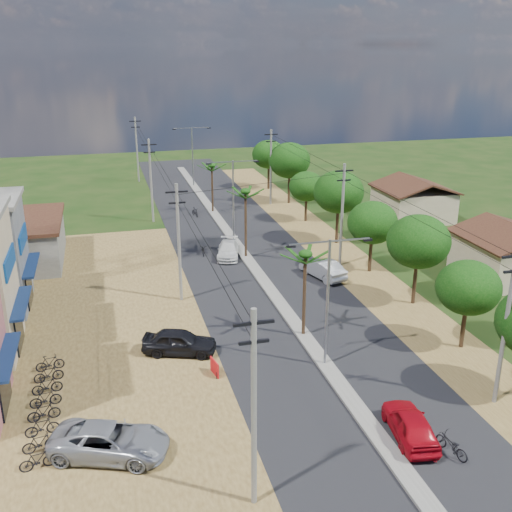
# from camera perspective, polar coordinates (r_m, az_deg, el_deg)

# --- Properties ---
(ground) EXTENTS (160.00, 160.00, 0.00)m
(ground) POSITION_cam_1_polar(r_m,az_deg,el_deg) (36.97, 6.55, -10.32)
(ground) COLOR black
(ground) RESTS_ON ground
(road) EXTENTS (12.00, 110.00, 0.04)m
(road) POSITION_cam_1_polar(r_m,az_deg,el_deg) (49.84, 0.40, -2.03)
(road) COLOR black
(road) RESTS_ON ground
(median) EXTENTS (1.00, 90.00, 0.18)m
(median) POSITION_cam_1_polar(r_m,az_deg,el_deg) (52.53, -0.45, -0.80)
(median) COLOR #605E56
(median) RESTS_ON ground
(dirt_lot_west) EXTENTS (18.00, 46.00, 0.04)m
(dirt_lot_west) POSITION_cam_1_polar(r_m,az_deg,el_deg) (42.06, -17.27, -7.23)
(dirt_lot_west) COLOR brown
(dirt_lot_west) RESTS_ON ground
(dirt_shoulder_east) EXTENTS (5.00, 90.00, 0.03)m
(dirt_shoulder_east) POSITION_cam_1_polar(r_m,az_deg,el_deg) (52.55, 9.39, -1.14)
(dirt_shoulder_east) COLOR brown
(dirt_shoulder_east) RESTS_ON ground
(low_shed) EXTENTS (10.40, 10.40, 3.95)m
(low_shed) POSITION_cam_1_polar(r_m,az_deg,el_deg) (56.89, -23.03, 1.21)
(low_shed) COLOR #605E56
(low_shed) RESTS_ON ground
(house_east_near) EXTENTS (7.60, 7.50, 4.60)m
(house_east_near) POSITION_cam_1_polar(r_m,az_deg,el_deg) (53.52, 23.06, 0.59)
(house_east_near) COLOR tan
(house_east_near) RESTS_ON ground
(house_east_far) EXTENTS (7.60, 7.50, 4.60)m
(house_east_far) POSITION_cam_1_polar(r_m,az_deg,el_deg) (68.44, 14.76, 5.41)
(house_east_far) COLOR tan
(house_east_far) RESTS_ON ground
(tree_east_b) EXTENTS (4.00, 4.00, 5.83)m
(tree_east_b) POSITION_cam_1_polar(r_m,az_deg,el_deg) (39.30, 19.57, -2.86)
(tree_east_b) COLOR black
(tree_east_b) RESTS_ON ground
(tree_east_c) EXTENTS (4.60, 4.60, 6.83)m
(tree_east_c) POSITION_cam_1_polar(r_m,az_deg,el_deg) (44.80, 15.22, 1.33)
(tree_east_c) COLOR black
(tree_east_c) RESTS_ON ground
(tree_east_d) EXTENTS (4.20, 4.20, 6.13)m
(tree_east_d) POSITION_cam_1_polar(r_m,az_deg,el_deg) (50.71, 11.04, 3.14)
(tree_east_d) COLOR black
(tree_east_d) RESTS_ON ground
(tree_east_e) EXTENTS (4.80, 4.80, 7.14)m
(tree_east_e) POSITION_cam_1_polar(r_m,az_deg,el_deg) (57.66, 7.88, 6.06)
(tree_east_e) COLOR black
(tree_east_e) RESTS_ON ground
(tree_east_f) EXTENTS (3.80, 3.80, 5.52)m
(tree_east_f) POSITION_cam_1_polar(r_m,az_deg,el_deg) (65.06, 4.83, 6.62)
(tree_east_f) COLOR black
(tree_east_f) RESTS_ON ground
(tree_east_g) EXTENTS (5.00, 5.00, 7.38)m
(tree_east_g) POSITION_cam_1_polar(r_m,az_deg,el_deg) (72.40, 3.20, 9.07)
(tree_east_g) COLOR black
(tree_east_g) RESTS_ON ground
(tree_east_h) EXTENTS (4.40, 4.40, 6.52)m
(tree_east_h) POSITION_cam_1_polar(r_m,az_deg,el_deg) (79.95, 1.22, 9.65)
(tree_east_h) COLOR black
(tree_east_h) RESTS_ON ground
(palm_median_near) EXTENTS (2.00, 2.00, 6.15)m
(palm_median_near) POSITION_cam_1_polar(r_m,az_deg,el_deg) (38.07, 4.73, -0.18)
(palm_median_near) COLOR black
(palm_median_near) RESTS_ON ground
(palm_median_mid) EXTENTS (2.00, 2.00, 6.55)m
(palm_median_mid) POSITION_cam_1_polar(r_m,az_deg,el_deg) (52.69, -1.01, 5.88)
(palm_median_mid) COLOR black
(palm_median_mid) RESTS_ON ground
(palm_median_far) EXTENTS (2.00, 2.00, 5.85)m
(palm_median_far) POSITION_cam_1_polar(r_m,az_deg,el_deg) (68.12, -4.24, 8.41)
(palm_median_far) COLOR black
(palm_median_far) RESTS_ON ground
(streetlight_near) EXTENTS (5.10, 0.18, 8.00)m
(streetlight_near) POSITION_cam_1_polar(r_m,az_deg,el_deg) (34.85, 6.85, -3.48)
(streetlight_near) COLOR gray
(streetlight_near) RESTS_ON ground
(streetlight_mid) EXTENTS (5.10, 0.18, 8.00)m
(streetlight_mid) POSITION_cam_1_polar(r_m,az_deg,el_deg) (57.68, -2.19, 5.93)
(streetlight_mid) COLOR gray
(streetlight_mid) RESTS_ON ground
(streetlight_far) EXTENTS (5.10, 0.18, 8.00)m
(streetlight_far) POSITION_cam_1_polar(r_m,az_deg,el_deg) (81.79, -6.08, 9.88)
(streetlight_far) COLOR gray
(streetlight_far) RESTS_ON ground
(utility_pole_w_a) EXTENTS (1.60, 0.24, 9.00)m
(utility_pole_w_a) POSITION_cam_1_polar(r_m,az_deg,el_deg) (24.49, -0.20, -14.09)
(utility_pole_w_a) COLOR #605E56
(utility_pole_w_a) RESTS_ON ground
(utility_pole_w_b) EXTENTS (1.60, 0.24, 9.00)m
(utility_pole_w_b) POSITION_cam_1_polar(r_m,az_deg,el_deg) (44.20, -7.36, 1.48)
(utility_pole_w_b) COLOR #605E56
(utility_pole_w_b) RESTS_ON ground
(utility_pole_w_c) EXTENTS (1.60, 0.24, 9.00)m
(utility_pole_w_c) POSITION_cam_1_polar(r_m,az_deg,el_deg) (65.38, -9.98, 7.24)
(utility_pole_w_c) COLOR #605E56
(utility_pole_w_c) RESTS_ON ground
(utility_pole_w_d) EXTENTS (1.60, 0.24, 9.00)m
(utility_pole_w_d) POSITION_cam_1_polar(r_m,az_deg,el_deg) (85.98, -11.29, 10.06)
(utility_pole_w_d) COLOR #605E56
(utility_pole_w_d) RESTS_ON ground
(utility_pole_e_a) EXTENTS (1.60, 0.24, 9.00)m
(utility_pole_e_a) POSITION_cam_1_polar(r_m,az_deg,el_deg) (33.64, 22.72, -5.88)
(utility_pole_e_a) COLOR #605E56
(utility_pole_e_a) RESTS_ON ground
(utility_pole_e_b) EXTENTS (1.60, 0.24, 9.00)m
(utility_pole_e_b) POSITION_cam_1_polar(r_m,az_deg,el_deg) (51.59, 8.21, 4.07)
(utility_pole_e_b) COLOR #605E56
(utility_pole_e_b) RESTS_ON ground
(utility_pole_e_c) EXTENTS (1.60, 0.24, 9.00)m
(utility_pole_e_c) POSITION_cam_1_polar(r_m,az_deg,el_deg) (71.82, 1.43, 8.62)
(utility_pole_e_c) COLOR #605E56
(utility_pole_e_c) RESTS_ON ground
(car_red_near) EXTENTS (2.43, 4.66, 1.51)m
(car_red_near) POSITION_cam_1_polar(r_m,az_deg,el_deg) (31.32, 14.47, -15.30)
(car_red_near) COLOR #9D0813
(car_red_near) RESTS_ON ground
(car_silver_mid) EXTENTS (2.88, 4.91, 1.53)m
(car_silver_mid) POSITION_cam_1_polar(r_m,az_deg,el_deg) (49.82, 6.38, -1.25)
(car_silver_mid) COLOR gray
(car_silver_mid) RESTS_ON ground
(car_white_far) EXTENTS (3.00, 4.92, 1.33)m
(car_white_far) POSITION_cam_1_polar(r_m,az_deg,el_deg) (54.37, -2.66, 0.54)
(car_white_far) COLOR silver
(car_white_far) RESTS_ON ground
(car_parked_silver) EXTENTS (6.11, 4.34, 1.55)m
(car_parked_silver) POSITION_cam_1_polar(r_m,az_deg,el_deg) (30.09, -13.74, -16.80)
(car_parked_silver) COLOR gray
(car_parked_silver) RESTS_ON ground
(car_parked_dark) EXTENTS (4.96, 3.26, 1.57)m
(car_parked_dark) POSITION_cam_1_polar(r_m,az_deg,el_deg) (37.98, -7.31, -8.16)
(car_parked_dark) COLOR black
(car_parked_dark) RESTS_ON ground
(moto_rider_east) EXTENTS (1.17, 2.03, 1.01)m
(moto_rider_east) POSITION_cam_1_polar(r_m,az_deg,el_deg) (30.90, 18.12, -16.81)
(moto_rider_east) COLOR black
(moto_rider_east) RESTS_ON ground
(moto_rider_west_a) EXTENTS (0.82, 1.84, 0.93)m
(moto_rider_west_a) POSITION_cam_1_polar(r_m,az_deg,el_deg) (55.20, -5.05, 0.56)
(moto_rider_west_a) COLOR black
(moto_rider_west_a) RESTS_ON ground
(moto_rider_west_b) EXTENTS (0.84, 1.76, 1.02)m
(moto_rider_west_b) POSITION_cam_1_polar(r_m,az_deg,el_deg) (67.68, -5.83, 4.15)
(moto_rider_west_b) COLOR black
(moto_rider_west_b) RESTS_ON ground
(roadside_sign) EXTENTS (0.31, 1.15, 0.97)m
(roadside_sign) POSITION_cam_1_polar(r_m,az_deg,el_deg) (35.64, -3.97, -10.57)
(roadside_sign) COLOR red
(roadside_sign) RESTS_ON ground
(parked_scooter_row) EXTENTS (1.72, 9.86, 1.00)m
(parked_scooter_row) POSITION_cam_1_polar(r_m,az_deg,el_deg) (34.10, -19.48, -13.24)
(parked_scooter_row) COLOR black
(parked_scooter_row) RESTS_ON ground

